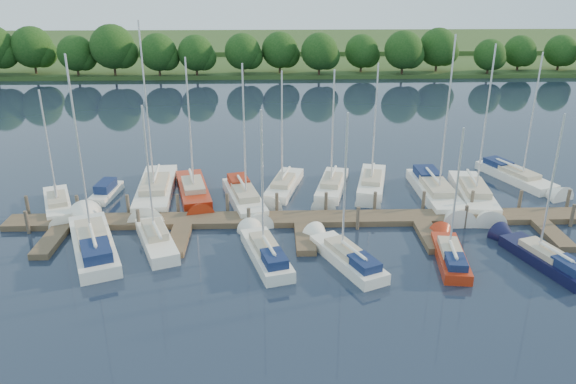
{
  "coord_description": "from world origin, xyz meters",
  "views": [
    {
      "loc": [
        -2.03,
        -26.85,
        16.25
      ],
      "look_at": [
        -0.98,
        8.0,
        2.2
      ],
      "focal_mm": 35.0,
      "sensor_mm": 36.0,
      "label": 1
    }
  ],
  "objects_px": {
    "sailboat_n_0": "(58,206)",
    "sailboat_n_5": "(283,188)",
    "dock": "(303,223)",
    "motorboat": "(106,193)",
    "sailboat_s_2": "(265,254)"
  },
  "relations": [
    {
      "from": "sailboat_n_0",
      "to": "sailboat_n_5",
      "type": "bearing_deg",
      "value": 168.44
    },
    {
      "from": "dock",
      "to": "sailboat_n_0",
      "type": "relative_size",
      "value": 4.42
    },
    {
      "from": "dock",
      "to": "motorboat",
      "type": "bearing_deg",
      "value": 159.53
    },
    {
      "from": "dock",
      "to": "sailboat_s_2",
      "type": "relative_size",
      "value": 4.25
    },
    {
      "from": "sailboat_n_5",
      "to": "sailboat_s_2",
      "type": "distance_m",
      "value": 10.96
    },
    {
      "from": "sailboat_s_2",
      "to": "sailboat_n_0",
      "type": "bearing_deg",
      "value": 136.82
    },
    {
      "from": "sailboat_n_0",
      "to": "sailboat_n_5",
      "type": "distance_m",
      "value": 16.52
    },
    {
      "from": "sailboat_n_5",
      "to": "dock",
      "type": "bearing_deg",
      "value": 115.14
    },
    {
      "from": "motorboat",
      "to": "sailboat_n_5",
      "type": "relative_size",
      "value": 0.47
    },
    {
      "from": "sailboat_n_0",
      "to": "motorboat",
      "type": "distance_m",
      "value": 3.56
    },
    {
      "from": "dock",
      "to": "sailboat_n_0",
      "type": "xyz_separation_m",
      "value": [
        -17.42,
        3.26,
        0.07
      ]
    },
    {
      "from": "motorboat",
      "to": "sailboat_n_5",
      "type": "xyz_separation_m",
      "value": [
        13.42,
        0.94,
        -0.06
      ]
    },
    {
      "from": "sailboat_n_0",
      "to": "motorboat",
      "type": "xyz_separation_m",
      "value": [
        2.8,
        2.2,
        0.06
      ]
    },
    {
      "from": "sailboat_n_5",
      "to": "sailboat_s_2",
      "type": "height_order",
      "value": "sailboat_n_5"
    },
    {
      "from": "sailboat_n_0",
      "to": "sailboat_s_2",
      "type": "bearing_deg",
      "value": 130.07
    }
  ]
}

